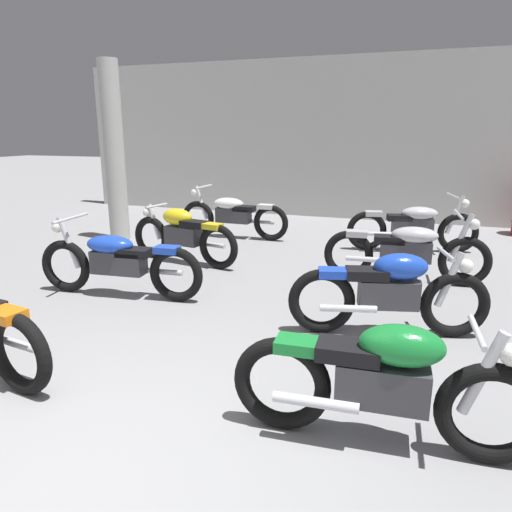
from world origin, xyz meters
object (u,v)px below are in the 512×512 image
motorcycle_left_row_2 (183,234)px  motorcycle_right_row_3 (413,225)px  support_pillar (114,153)px  motorcycle_right_row_1 (389,291)px  motorcycle_left_row_1 (118,261)px  motorcycle_left_row_3 (233,214)px  motorcycle_right_row_2 (407,250)px  motorcycle_right_row_0 (384,381)px

motorcycle_left_row_2 → motorcycle_right_row_3: size_ratio=0.91×
support_pillar → motorcycle_right_row_3: bearing=9.9°
support_pillar → motorcycle_right_row_1: (5.09, -2.74, -1.14)m
motorcycle_left_row_1 → motorcycle_left_row_3: (0.07, 3.54, 0.00)m
motorcycle_left_row_2 → motorcycle_left_row_3: bearing=88.6°
motorcycle_left_row_1 → motorcycle_right_row_1: (3.22, -0.07, 0.01)m
motorcycle_left_row_2 → motorcycle_right_row_2: bearing=2.6°
support_pillar → motorcycle_left_row_2: bearing=-28.7°
motorcycle_right_row_1 → motorcycle_right_row_0: bearing=-86.9°
motorcycle_left_row_3 → motorcycle_right_row_0: bearing=-59.0°
motorcycle_left_row_1 → motorcycle_left_row_3: 3.54m
support_pillar → motorcycle_right_row_1: size_ratio=1.66×
motorcycle_left_row_1 → motorcycle_left_row_2: (0.02, 1.63, 0.01)m
motorcycle_right_row_1 → motorcycle_left_row_1: bearing=178.7°
motorcycle_right_row_0 → motorcycle_left_row_1: bearing=150.8°
motorcycle_left_row_3 → motorcycle_right_row_3: same height
motorcycle_right_row_1 → motorcycle_right_row_2: 1.85m
motorcycle_right_row_0 → motorcycle_right_row_3: size_ratio=0.92×
support_pillar → motorcycle_left_row_1: (1.87, -2.67, -1.15)m
motorcycle_right_row_0 → motorcycle_right_row_3: (0.02, 5.44, -0.01)m
motorcycle_left_row_1 → motorcycle_right_row_1: 3.22m
motorcycle_left_row_2 → motorcycle_right_row_0: bearing=-46.6°
motorcycle_right_row_1 → motorcycle_right_row_2: (0.09, 1.85, -0.01)m
support_pillar → motorcycle_left_row_1: 3.46m
support_pillar → motorcycle_left_row_2: support_pillar is taller
support_pillar → motorcycle_left_row_1: support_pillar is taller
motorcycle_left_row_1 → motorcycle_right_row_2: size_ratio=1.00×
motorcycle_left_row_1 → motorcycle_left_row_2: bearing=89.3°
motorcycle_right_row_1 → motorcycle_right_row_3: (0.12, 3.65, -0.01)m
support_pillar → motorcycle_right_row_3: 5.42m
motorcycle_left_row_2 → motorcycle_right_row_3: motorcycle_right_row_3 is taller
motorcycle_left_row_1 → motorcycle_left_row_2: size_ratio=1.11×
motorcycle_right_row_1 → motorcycle_right_row_3: size_ratio=0.90×
support_pillar → motorcycle_right_row_0: (5.19, -4.52, -1.14)m
motorcycle_left_row_1 → motorcycle_left_row_3: bearing=88.9°
motorcycle_left_row_1 → motorcycle_left_row_3: same height
motorcycle_left_row_1 → motorcycle_right_row_2: 3.76m
motorcycle_right_row_3 → motorcycle_right_row_2: bearing=-91.0°
motorcycle_right_row_0 → motorcycle_right_row_3: bearing=89.7°
motorcycle_right_row_1 → support_pillar: bearing=151.7°
support_pillar → motorcycle_right_row_1: 5.89m
motorcycle_left_row_1 → motorcycle_left_row_2: motorcycle_left_row_1 is taller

